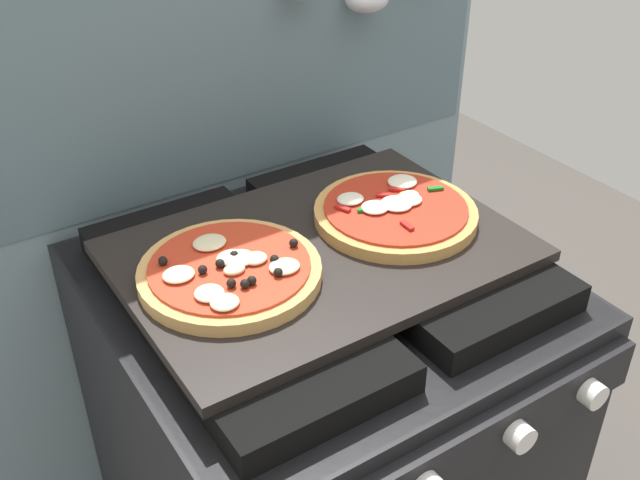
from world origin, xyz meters
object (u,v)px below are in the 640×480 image
at_px(baking_tray, 320,251).
at_px(pizza_left, 231,272).
at_px(stove, 321,473).
at_px(pizza_right, 393,210).

relative_size(baking_tray, pizza_left, 2.28).
xyz_separation_m(stove, pizza_left, (-0.14, -0.00, 0.48)).
bearing_deg(stove, pizza_right, 3.09).
relative_size(pizza_left, pizza_right, 1.00).
distance_m(baking_tray, pizza_right, 0.13).
bearing_deg(stove, baking_tray, 90.00).
bearing_deg(baking_tray, stove, -90.00).
relative_size(baking_tray, pizza_right, 2.28).
bearing_deg(baking_tray, pizza_right, 2.38).
xyz_separation_m(pizza_left, pizza_right, (0.27, 0.01, -0.00)).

